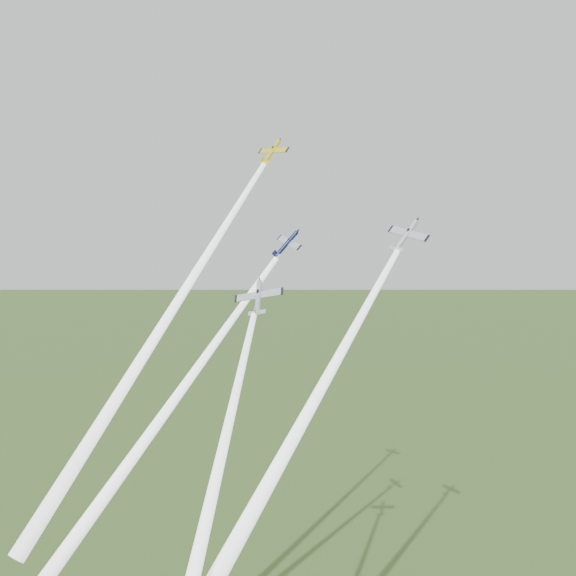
{
  "coord_description": "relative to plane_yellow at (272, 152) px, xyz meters",
  "views": [
    {
      "loc": [
        73.3,
        -99.1,
        104.12
      ],
      "look_at": [
        0.0,
        -6.0,
        92.0
      ],
      "focal_mm": 45.0,
      "sensor_mm": 36.0,
      "label": 1
    }
  ],
  "objects": [
    {
      "name": "smoke_trail_yellow",
      "position": [
        -2.64,
        -27.33,
        -32.05
      ],
      "size": [
        7.65,
        52.72,
        60.92
      ],
      "primitive_type": null,
      "rotation": [
        -0.71,
        0.0,
        -0.1
      ],
      "color": "white"
    },
    {
      "name": "plane_navy",
      "position": [
        9.98,
        -8.1,
        -16.93
      ],
      "size": [
        9.5,
        7.25,
        7.64
      ],
      "primitive_type": null,
      "rotation": [
        0.86,
        0.23,
        -0.36
      ],
      "color": "#0D133B"
    },
    {
      "name": "smoke_trail_navy",
      "position": [
        1.28,
        -31.22,
        -45.77
      ],
      "size": [
        19.05,
        45.1,
        54.5
      ],
      "primitive_type": null,
      "rotation": [
        -0.71,
        0.0,
        -0.36
      ],
      "color": "white"
    },
    {
      "name": "smoke_trail_silver_low",
      "position": [
        22.65,
        -41.24,
        -51.92
      ],
      "size": [
        19.63,
        41.48,
        50.73
      ],
      "primitive_type": null,
      "rotation": [
        -0.71,
        0.0,
        0.4
      ],
      "color": "white"
    },
    {
      "name": "plane_silver_low",
      "position": [
        13.6,
        -20.0,
        -24.96
      ],
      "size": [
        10.86,
        8.61,
        8.47
      ],
      "primitive_type": null,
      "rotation": [
        0.86,
        -0.19,
        0.4
      ],
      "color": "#B6BDC5"
    },
    {
      "name": "plane_silver_right",
      "position": [
        30.57,
        -2.88,
        -15.2
      ],
      "size": [
        9.75,
        7.23,
        8.18
      ],
      "primitive_type": null,
      "rotation": [
        0.86,
        0.18,
        -0.18
      ],
      "color": "silver"
    },
    {
      "name": "smoke_trail_silver_right",
      "position": [
        26.84,
        -23.56,
        -39.72
      ],
      "size": [
        9.63,
        39.65,
        45.88
      ],
      "primitive_type": null,
      "rotation": [
        -0.71,
        0.0,
        -0.18
      ],
      "color": "white"
    },
    {
      "name": "plane_yellow",
      "position": [
        0.0,
        0.0,
        0.0
      ],
      "size": [
        8.18,
        6.43,
        6.65
      ],
      "primitive_type": null,
      "rotation": [
        0.86,
        0.03,
        -0.1
      ],
      "color": "yellow"
    }
  ]
}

